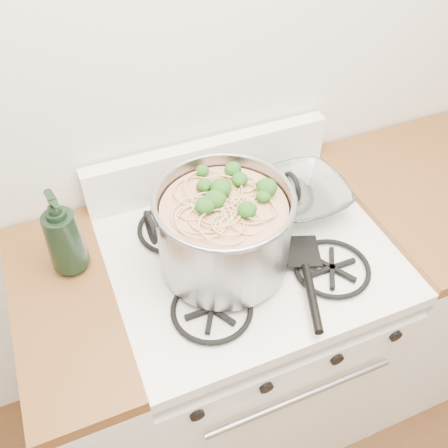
% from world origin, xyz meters
% --- Properties ---
extents(gas_range, '(0.76, 0.66, 0.92)m').
position_xyz_m(gas_range, '(0.00, 1.26, 0.44)').
color(gas_range, white).
rests_on(gas_range, ground).
extents(counter_left, '(0.25, 0.65, 0.92)m').
position_xyz_m(counter_left, '(-0.51, 1.26, 0.46)').
color(counter_left, silver).
rests_on(counter_left, ground).
extents(stock_pot, '(0.37, 0.34, 0.23)m').
position_xyz_m(stock_pot, '(-0.09, 1.24, 1.03)').
color(stock_pot, gray).
rests_on(stock_pot, gas_range).
extents(spatula, '(0.38, 0.39, 0.02)m').
position_xyz_m(spatula, '(0.12, 1.18, 0.94)').
color(spatula, black).
rests_on(spatula, gas_range).
extents(glass_bowl, '(0.11, 0.11, 0.03)m').
position_xyz_m(glass_bowl, '(0.21, 1.36, 0.94)').
color(glass_bowl, white).
rests_on(glass_bowl, gas_range).
extents(bottle, '(0.11, 0.11, 0.25)m').
position_xyz_m(bottle, '(-0.46, 1.38, 1.05)').
color(bottle, black).
rests_on(bottle, counter_left).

